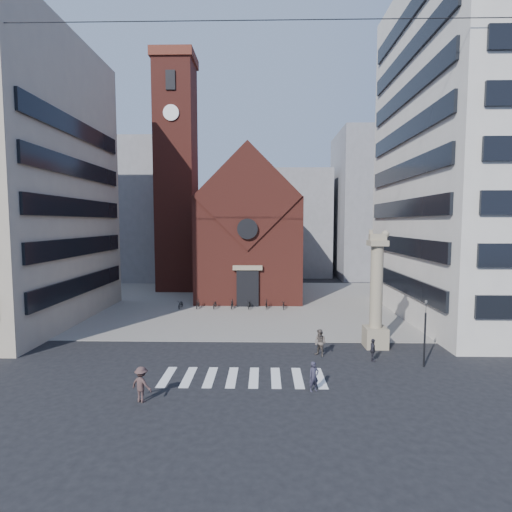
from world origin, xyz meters
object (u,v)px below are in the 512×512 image
Objects in this scene: traffic_light at (425,332)px; pedestrian_1 at (320,343)px; lion_column at (376,301)px; scooter_0 at (181,304)px; pedestrian_0 at (314,377)px; pedestrian_2 at (373,350)px.

traffic_light is 2.32× the size of pedestrian_1.
traffic_light is 6.76m from pedestrian_1.
lion_column is 4.62m from traffic_light.
traffic_light is at bearing -37.81° from scooter_0.
pedestrian_0 is 1.00× the size of scooter_0.
pedestrian_1 is 1.22× the size of pedestrian_2.
pedestrian_1 is at bearing 163.07° from traffic_light.
lion_column is 4.20m from pedestrian_2.
pedestrian_1 reaches higher than pedestrian_0.
pedestrian_0 is at bearing -60.13° from pedestrian_1.
pedestrian_2 is (-1.01, -3.06, -2.70)m from lion_column.
lion_column is at bearing 116.46° from traffic_light.
lion_column is at bearing -33.29° from scooter_0.
lion_column is 21.61m from scooter_0.
pedestrian_1 is 1.13× the size of scooter_0.
pedestrian_1 is at bearing 51.46° from pedestrian_0.
lion_column is 2.02× the size of traffic_light.
scooter_0 is at bearing 138.64° from traffic_light.
traffic_light is 3.50m from pedestrian_2.
lion_column is 9.94m from pedestrian_0.
lion_column is 4.69× the size of pedestrian_1.
traffic_light is 25.54m from scooter_0.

